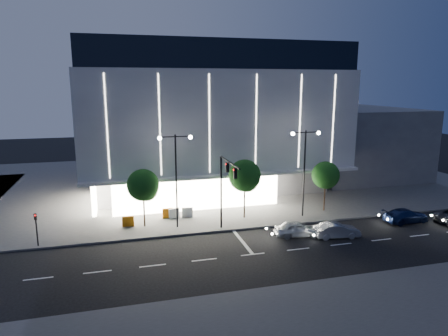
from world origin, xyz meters
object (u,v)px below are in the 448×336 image
at_px(car_second, 336,230).
at_px(barrier_d, 174,213).
at_px(ped_signal_far, 36,226).
at_px(tree_mid, 245,177).
at_px(car_third, 406,216).
at_px(barrier_b, 187,212).
at_px(tree_right, 326,177).
at_px(car_lead, 297,229).
at_px(barrier_a, 128,221).
at_px(street_lamp_west, 176,167).
at_px(tree_left, 143,187).
at_px(barrier_c, 168,213).
at_px(traffic_mast, 225,181).
at_px(street_lamp_east, 305,160).

xyz_separation_m(car_second, barrier_d, (-13.35, 8.67, -0.03)).
bearing_deg(ped_signal_far, tree_mid, 7.55).
distance_m(car_third, barrier_b, 21.86).
height_order(tree_right, barrier_d, tree_right).
bearing_deg(tree_mid, tree_right, -0.00).
relative_size(tree_mid, car_lead, 1.51).
height_order(car_second, barrier_a, car_second).
xyz_separation_m(street_lamp_west, car_second, (13.42, -5.96, -5.28)).
xyz_separation_m(tree_left, barrier_d, (3.04, 1.69, -3.38)).
bearing_deg(barrier_c, traffic_mast, -57.02).
bearing_deg(tree_right, barrier_d, 173.97).
bearing_deg(car_third, ped_signal_far, 82.12).
relative_size(car_second, barrier_b, 3.73).
relative_size(tree_mid, car_third, 1.31).
height_order(tree_right, barrier_c, tree_right).
distance_m(barrier_a, barrier_b, 6.07).
bearing_deg(street_lamp_east, barrier_a, 175.54).
height_order(tree_right, car_lead, tree_right).
relative_size(street_lamp_east, tree_left, 1.57).
distance_m(car_third, barrier_a, 27.29).
distance_m(street_lamp_west, tree_mid, 7.28).
bearing_deg(barrier_c, tree_left, -148.59).
bearing_deg(street_lamp_east, barrier_d, 168.18).
bearing_deg(street_lamp_west, tree_mid, 8.26).
bearing_deg(barrier_d, street_lamp_east, -30.16).
xyz_separation_m(tree_left, car_third, (25.19, -5.12, -3.35)).
bearing_deg(ped_signal_far, car_lead, -8.46).
bearing_deg(tree_left, car_lead, -23.95).
bearing_deg(barrier_b, car_third, -11.49).
bearing_deg(street_lamp_west, car_third, -10.47).
bearing_deg(tree_right, street_lamp_west, -176.36).
bearing_deg(car_third, traffic_mast, 81.94).
height_order(car_second, barrier_c, car_second).
xyz_separation_m(traffic_mast, tree_left, (-6.97, 3.68, -0.99)).
bearing_deg(tree_right, car_lead, -135.51).
relative_size(tree_mid, tree_right, 1.12).
distance_m(tree_mid, car_lead, 7.52).
bearing_deg(car_second, barrier_b, 60.15).
height_order(ped_signal_far, barrier_a, ped_signal_far).
distance_m(tree_right, car_second, 8.11).
height_order(street_lamp_west, tree_right, street_lamp_west).
bearing_deg(tree_mid, car_second, -47.51).
bearing_deg(car_lead, barrier_b, 56.12).
bearing_deg(street_lamp_west, tree_left, 161.06).
height_order(tree_left, tree_right, tree_left).
relative_size(tree_right, barrier_a, 5.01).
bearing_deg(barrier_b, street_lamp_west, -111.84).
bearing_deg(ped_signal_far, tree_left, 15.61).
xyz_separation_m(barrier_b, barrier_c, (-1.96, 0.26, 0.00)).
xyz_separation_m(street_lamp_west, tree_left, (-2.97, 1.02, -1.92)).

